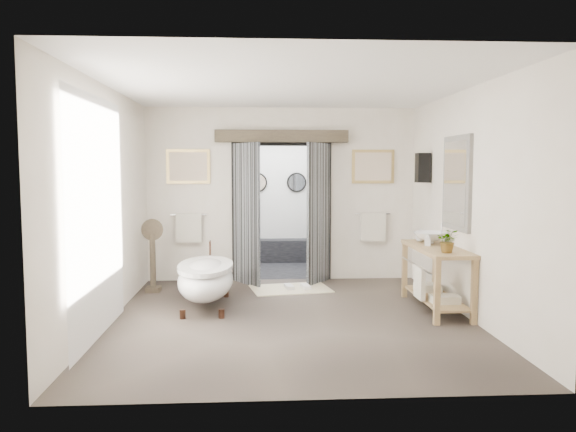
{
  "coord_description": "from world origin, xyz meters",
  "views": [
    {
      "loc": [
        -0.44,
        -6.94,
        1.91
      ],
      "look_at": [
        0.0,
        0.6,
        1.25
      ],
      "focal_mm": 35.0,
      "sensor_mm": 36.0,
      "label": 1
    }
  ],
  "objects_px": {
    "clawfoot_tub": "(206,278)",
    "rug": "(291,289)",
    "basin": "(430,238)",
    "vanity": "(435,272)"
  },
  "relations": [
    {
      "from": "clawfoot_tub",
      "to": "rug",
      "type": "height_order",
      "value": "clawfoot_tub"
    },
    {
      "from": "rug",
      "to": "basin",
      "type": "distance_m",
      "value": 2.34
    },
    {
      "from": "clawfoot_tub",
      "to": "vanity",
      "type": "relative_size",
      "value": 1.04
    },
    {
      "from": "vanity",
      "to": "basin",
      "type": "height_order",
      "value": "basin"
    },
    {
      "from": "clawfoot_tub",
      "to": "basin",
      "type": "xyz_separation_m",
      "value": [
        3.11,
        0.02,
        0.53
      ]
    },
    {
      "from": "rug",
      "to": "basin",
      "type": "bearing_deg",
      "value": -28.71
    },
    {
      "from": "vanity",
      "to": "basin",
      "type": "bearing_deg",
      "value": 83.62
    },
    {
      "from": "clawfoot_tub",
      "to": "rug",
      "type": "bearing_deg",
      "value": 40.72
    },
    {
      "from": "clawfoot_tub",
      "to": "basin",
      "type": "bearing_deg",
      "value": 0.39
    },
    {
      "from": "vanity",
      "to": "basin",
      "type": "distance_m",
      "value": 0.55
    }
  ]
}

